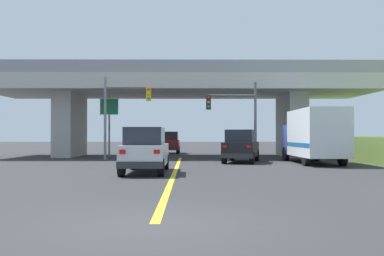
% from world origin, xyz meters
% --- Properties ---
extents(ground, '(160.00, 160.00, 0.00)m').
position_xyz_m(ground, '(0.00, 26.37, 0.00)').
color(ground, '#2B2B2D').
extents(overpass_bridge, '(30.14, 8.70, 7.04)m').
position_xyz_m(overpass_bridge, '(0.00, 26.37, 4.99)').
color(overpass_bridge, '#B7B5AD').
rests_on(overpass_bridge, ground).
extents(lane_divider_stripe, '(0.20, 23.73, 0.01)m').
position_xyz_m(lane_divider_stripe, '(0.00, 11.87, 0.00)').
color(lane_divider_stripe, yellow).
rests_on(lane_divider_stripe, ground).
extents(suv_lead, '(1.86, 4.81, 2.02)m').
position_xyz_m(suv_lead, '(-1.29, 11.03, 1.01)').
color(suv_lead, silver).
rests_on(suv_lead, ground).
extents(suv_crossing, '(2.86, 4.73, 2.02)m').
position_xyz_m(suv_crossing, '(3.88, 18.47, 1.01)').
color(suv_crossing, black).
rests_on(suv_crossing, ground).
extents(box_truck, '(2.33, 7.16, 3.18)m').
position_xyz_m(box_truck, '(8.07, 17.37, 1.66)').
color(box_truck, navy).
rests_on(box_truck, ground).
extents(sedan_oncoming, '(1.93, 4.29, 2.02)m').
position_xyz_m(sedan_oncoming, '(-1.21, 31.86, 1.01)').
color(sedan_oncoming, maroon).
rests_on(sedan_oncoming, ground).
extents(traffic_signal_nearside, '(3.41, 0.36, 5.27)m').
position_xyz_m(traffic_signal_nearside, '(3.94, 20.75, 3.27)').
color(traffic_signal_nearside, '#56595E').
rests_on(traffic_signal_nearside, ground).
extents(traffic_signal_farside, '(3.24, 0.36, 5.71)m').
position_xyz_m(traffic_signal_farside, '(-4.06, 21.36, 3.63)').
color(traffic_signal_farside, slate).
rests_on(traffic_signal_farside, ground).
extents(highway_sign, '(1.41, 0.17, 4.67)m').
position_xyz_m(highway_sign, '(-5.48, 24.75, 3.39)').
color(highway_sign, slate).
rests_on(highway_sign, ground).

